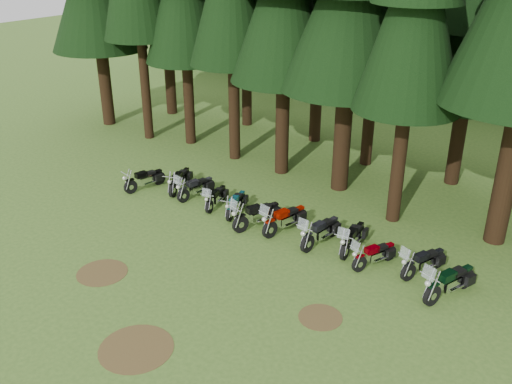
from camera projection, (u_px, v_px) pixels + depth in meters
ground at (203, 276)px, 20.00m from camera, size 120.00×120.00×0.00m
pine_back_4 at (479, 3)px, 23.87m from camera, size 4.94×4.94×13.78m
decid_1 at (269, 1)px, 44.91m from camera, size 7.91×7.69×9.88m
decid_2 at (322, 20)px, 41.52m from camera, size 6.72×6.53×8.40m
decid_3 at (396, 34)px, 38.82m from camera, size 6.12×5.95×7.65m
decid_4 at (496, 44)px, 36.29m from camera, size 5.93×5.76×7.41m
dirt_patch_0 at (102, 273)px, 20.20m from camera, size 1.80×1.80×0.01m
dirt_patch_1 at (320, 317)px, 17.89m from camera, size 1.40×1.40×0.01m
dirt_patch_2 at (136, 348)px, 16.56m from camera, size 2.20×2.20×0.01m
motorcycle_0 at (145, 180)px, 26.50m from camera, size 0.56×2.15×0.88m
motorcycle_1 at (180, 181)px, 26.39m from camera, size 0.92×2.13×0.91m
motorcycle_2 at (196, 188)px, 25.67m from camera, size 0.56×2.17×1.36m
motorcycle_3 at (216, 198)px, 24.82m from camera, size 0.78×1.97×1.25m
motorcycle_4 at (236, 204)px, 24.22m from camera, size 0.76×1.99×0.83m
motorcycle_5 at (257, 215)px, 23.11m from camera, size 1.01×2.40×1.53m
motorcycle_6 at (285, 220)px, 22.76m from camera, size 0.77×2.41×1.52m
motorcycle_7 at (320, 232)px, 21.83m from camera, size 0.54×2.40×1.51m
motorcycle_8 at (353, 239)px, 21.43m from camera, size 0.59×2.29×1.44m
motorcycle_9 at (374, 255)px, 20.44m from camera, size 0.98×2.02×1.30m
motorcycle_10 at (423, 263)px, 19.94m from camera, size 0.99×2.14×1.38m
motorcycle_11 at (449, 283)px, 18.70m from camera, size 1.06×2.44×1.56m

